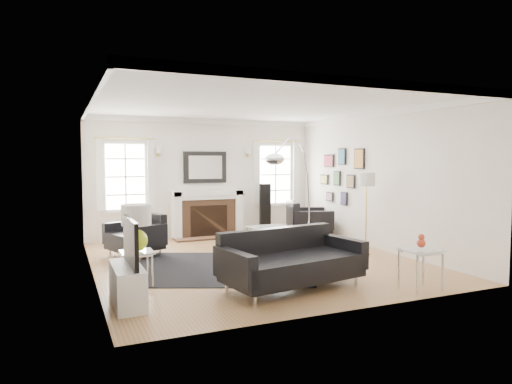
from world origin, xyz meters
name	(u,v)px	position (x,y,z in m)	size (l,w,h in m)	color
floor	(254,261)	(0.00, 0.00, 0.00)	(6.00, 6.00, 0.00)	#9A6940
back_wall	(205,178)	(0.00, 3.00, 1.40)	(5.50, 0.04, 2.80)	silver
front_wall	(352,195)	(0.00, -3.00, 1.40)	(5.50, 0.04, 2.80)	silver
left_wall	(91,187)	(-2.75, 0.00, 1.40)	(0.04, 6.00, 2.80)	silver
right_wall	(378,181)	(2.75, 0.00, 1.40)	(0.04, 6.00, 2.80)	silver
ceiling	(254,105)	(0.00, 0.00, 2.80)	(5.50, 6.00, 0.02)	white
crown_molding	(254,108)	(0.00, 0.00, 2.74)	(5.50, 6.00, 0.12)	white
fireplace	(208,214)	(0.00, 2.79, 0.54)	(1.70, 0.69, 1.11)	white
mantel_mirror	(205,167)	(0.00, 2.95, 1.65)	(1.05, 0.07, 0.75)	black
window_left	(125,176)	(-1.85, 2.95, 1.46)	(1.24, 0.15, 1.62)	white
window_right	(275,174)	(1.85, 2.95, 1.46)	(1.24, 0.15, 1.62)	white
gallery_wall	(341,173)	(2.72, 1.30, 1.53)	(0.04, 1.73, 1.29)	black
tv_unit	(128,279)	(-2.44, -1.70, 0.33)	(0.35, 1.00, 1.09)	white
area_rug	(220,268)	(-0.75, -0.30, 0.01)	(2.96, 2.47, 0.01)	black
sofa	(290,262)	(-0.20, -1.80, 0.37)	(2.19, 1.27, 0.67)	black
armchair_left	(138,237)	(-1.86, 1.28, 0.36)	(1.14, 1.21, 0.65)	black
armchair_right	(307,221)	(2.13, 1.81, 0.39)	(1.18, 1.26, 0.70)	black
coffee_table	(271,229)	(0.95, 1.29, 0.35)	(0.86, 0.86, 0.38)	silver
side_table_left	(137,258)	(-2.20, -0.87, 0.40)	(0.46, 0.46, 0.50)	silver
nesting_table	(421,258)	(1.42, -2.65, 0.46)	(0.53, 0.44, 0.58)	silver
gourd_lamp	(136,225)	(-2.20, -0.87, 0.90)	(0.42, 0.42, 0.68)	#C0DF1B
orange_vase	(421,242)	(1.42, -2.65, 0.68)	(0.12, 0.12, 0.19)	#AF2D16
arc_floor_lamp	(294,190)	(0.85, 0.08, 1.25)	(1.64, 1.52, 2.32)	white
stick_floor_lamp	(367,184)	(2.20, -0.36, 1.37)	(0.32, 0.32, 1.58)	gold
speaker_tower	(265,209)	(1.43, 2.65, 0.62)	(0.25, 0.25, 1.24)	black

